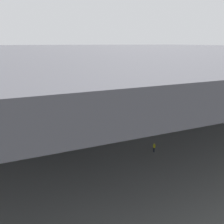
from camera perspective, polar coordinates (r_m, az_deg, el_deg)
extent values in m
plane|color=slate|center=(45.17, -1.70, -3.47)|extent=(110.00, 110.00, 0.00)
cylinder|color=#4C4F54|center=(58.77, -25.33, 7.81)|extent=(1.80, 1.80, 15.28)
cube|color=#38383D|center=(54.90, -6.87, 17.47)|extent=(121.00, 99.00, 1.20)
cube|color=#4C4F54|center=(31.61, 4.88, 14.58)|extent=(115.50, 0.50, 0.70)
cube|color=#4C4F54|center=(71.02, -10.31, 16.86)|extent=(115.50, 0.50, 0.70)
cylinder|color=white|center=(48.05, -2.81, 2.13)|extent=(11.14, 25.47, 3.44)
cone|color=white|center=(38.02, 10.11, -2.84)|extent=(4.48, 4.97, 3.37)
cube|color=black|center=(39.21, 7.77, -1.35)|extent=(3.52, 3.19, 0.76)
cone|color=white|center=(59.80, -11.02, 5.55)|extent=(4.47, 6.14, 2.93)
cube|color=red|center=(57.09, -10.23, 9.26)|extent=(1.38, 3.65, 5.63)
cube|color=white|center=(58.27, -7.47, 5.56)|extent=(5.03, 4.02, 0.16)
cube|color=white|center=(56.00, -11.68, 4.77)|extent=(5.03, 4.02, 0.16)
cube|color=white|center=(56.61, 2.01, 4.41)|extent=(15.62, 10.37, 0.24)
cylinder|color=#9EA3A8|center=(54.32, 1.91, 3.12)|extent=(3.40, 4.91, 2.13)
cube|color=white|center=(47.37, -14.56, 0.83)|extent=(15.62, 10.37, 0.24)
cylinder|color=#9EA3A8|center=(46.64, -11.61, 0.00)|extent=(3.40, 4.91, 2.13)
cube|color=red|center=(47.97, -2.82, 2.43)|extent=(10.63, 23.71, 0.16)
cylinder|color=#9EA3A8|center=(42.48, 4.11, -3.19)|extent=(0.20, 0.20, 1.15)
cylinder|color=black|center=(42.79, 4.09, -4.19)|extent=(0.56, 0.95, 0.90)
cylinder|color=#9EA3A8|center=(51.91, -2.34, 1.05)|extent=(0.20, 0.20, 1.15)
cylinder|color=black|center=(52.16, -2.33, 0.21)|extent=(0.56, 0.95, 0.90)
cylinder|color=#9EA3A8|center=(49.44, -6.66, -0.01)|extent=(0.20, 0.20, 1.15)
cylinder|color=black|center=(49.70, -6.62, -0.88)|extent=(0.56, 0.95, 0.90)
cube|color=slate|center=(42.44, 3.77, -4.53)|extent=(3.93, 2.55, 0.70)
cube|color=slate|center=(41.77, 3.82, -2.34)|extent=(3.63, 2.28, 2.88)
cube|color=slate|center=(40.23, 2.12, -1.03)|extent=(1.45, 1.57, 0.12)
cylinder|color=black|center=(39.64, 2.70, -0.59)|extent=(0.06, 0.06, 1.00)
cylinder|color=black|center=(40.49, 1.57, -0.14)|extent=(0.06, 0.06, 1.00)
cylinder|color=black|center=(41.13, 2.88, -5.62)|extent=(0.32, 0.21, 0.30)
cylinder|color=black|center=(42.09, 1.61, -5.00)|extent=(0.32, 0.21, 0.30)
cylinder|color=black|center=(43.01, 5.87, -4.55)|extent=(0.32, 0.21, 0.30)
cylinder|color=black|center=(43.93, 4.59, -3.99)|extent=(0.32, 0.21, 0.30)
cylinder|color=#232838|center=(34.76, 11.83, -10.47)|extent=(0.14, 0.14, 0.85)
cylinder|color=#232838|center=(34.63, 11.99, -10.60)|extent=(0.14, 0.14, 0.85)
cube|color=yellow|center=(34.35, 11.99, -9.48)|extent=(0.22, 0.36, 0.60)
cylinder|color=yellow|center=(34.50, 11.79, -9.27)|extent=(0.09, 0.09, 0.57)
cylinder|color=yellow|center=(34.16, 12.20, -9.60)|extent=(0.09, 0.09, 0.57)
sphere|color=tan|center=(34.15, 12.04, -8.85)|extent=(0.23, 0.23, 0.23)
cylinder|color=#232838|center=(43.87, 0.12, -3.61)|extent=(0.14, 0.14, 0.79)
cylinder|color=#232838|center=(44.03, 0.04, -3.52)|extent=(0.14, 0.14, 0.79)
cube|color=yellow|center=(43.69, 0.08, -2.74)|extent=(0.23, 0.37, 0.56)
cylinder|color=yellow|center=(43.48, 0.18, -2.82)|extent=(0.09, 0.09, 0.53)
cylinder|color=yellow|center=(43.88, -0.02, -2.60)|extent=(0.09, 0.09, 0.53)
sphere|color=brown|center=(43.54, 0.08, -2.26)|extent=(0.21, 0.21, 0.21)
cylinder|color=white|center=(69.64, -24.54, 5.66)|extent=(22.55, 13.00, 3.15)
cone|color=white|center=(64.31, -14.17, 5.82)|extent=(4.75, 4.42, 3.09)
cube|color=black|center=(64.89, -15.87, 6.15)|extent=(3.15, 3.37, 0.69)
cube|color=white|center=(78.52, -24.17, 6.84)|extent=(10.87, 14.36, 0.24)
cylinder|color=#9EA3A8|center=(76.45, -23.53, 6.20)|extent=(4.54, 3.53, 1.95)
cylinder|color=#9EA3A8|center=(65.45, -28.73, 3.46)|extent=(4.54, 3.53, 1.95)
cube|color=#19592D|center=(69.59, -24.57, 5.85)|extent=(21.03, 12.32, 0.16)
cylinder|color=#9EA3A8|center=(66.63, -18.36, 4.17)|extent=(0.20, 0.20, 1.15)
cylinder|color=black|center=(66.83, -18.29, 3.51)|extent=(0.94, 0.66, 0.90)
cylinder|color=#9EA3A8|center=(73.01, -25.12, 4.58)|extent=(0.20, 0.20, 1.15)
cylinder|color=black|center=(73.19, -25.03, 3.97)|extent=(0.94, 0.66, 0.90)
cylinder|color=#9EA3A8|center=(69.39, -26.82, 3.64)|extent=(0.20, 0.20, 1.15)
cylinder|color=black|center=(69.58, -26.72, 3.00)|extent=(0.94, 0.66, 0.90)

